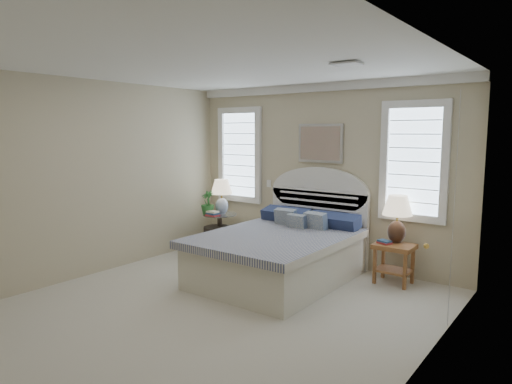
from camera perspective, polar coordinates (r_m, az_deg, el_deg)
The scene contains 21 objects.
floor at distance 5.29m, azimuth -5.78°, elevation -14.60°, with size 4.50×5.00×0.01m, color beige.
ceiling at distance 4.95m, azimuth -6.20°, elevation 15.74°, with size 4.50×5.00×0.01m, color white.
wall_back at distance 6.97m, azimuth 8.10°, elevation 2.19°, with size 4.50×0.02×2.70m, color #BFB18F.
wall_left at distance 6.67m, azimuth -20.34°, elevation 1.56°, with size 0.02×5.00×2.70m, color #BFB18F.
wall_right at distance 3.81m, azimuth 19.78°, elevation -2.57°, with size 0.02×5.00×2.70m, color #BFB18F.
crown_molding at distance 6.94m, azimuth 8.14°, elevation 12.83°, with size 4.50×0.08×0.12m, color white.
hvac_vent at distance 4.93m, azimuth 11.22°, elevation 15.44°, with size 0.30×0.20×0.02m, color #B2B2B2.
switch_plate at distance 7.48m, azimuth 1.62°, elevation 1.08°, with size 0.08×0.01×0.12m, color white.
window_left at distance 7.80m, azimuth -2.00°, elevation 4.66°, with size 0.90×0.06×1.60m, color #C9E5FE.
window_right at distance 6.39m, azimuth 19.15°, elevation 3.62°, with size 0.90×0.06×1.60m, color #C9E5FE.
painting at distance 6.91m, azimuth 8.01°, elevation 6.05°, with size 0.74×0.04×0.58m, color silver.
closet_door at distance 4.98m, azimuth 23.56°, elevation -2.21°, with size 0.02×1.80×2.40m, color silver.
bed at distance 6.26m, azimuth 3.30°, elevation -7.33°, with size 1.72×2.28×1.47m.
side_table_left at distance 7.70m, azimuth -4.55°, elevation -4.53°, with size 0.56×0.56×0.63m.
nightstand_right at distance 6.30m, azimuth 16.88°, elevation -7.55°, with size 0.50×0.40×0.53m.
floor_pot at distance 7.66m, azimuth -4.79°, elevation -5.92°, with size 0.47×0.47×0.43m, color black.
lamp_left at distance 7.60m, azimuth -4.32°, elevation -0.09°, with size 0.41×0.41×0.58m.
lamp_right at distance 6.31m, azimuth 17.24°, elevation -2.58°, with size 0.49×0.49×0.64m.
potted_plant at distance 7.57m, azimuth -6.06°, elevation -1.35°, with size 0.22×0.22×0.39m, color #32762F.
books_left at distance 7.45m, azimuth -5.44°, elevation -2.71°, with size 0.22×0.17×0.08m.
books_right at distance 6.26m, azimuth 15.76°, elevation -6.03°, with size 0.20×0.16×0.05m.
Camera 1 is at (3.33, -3.60, 1.99)m, focal length 32.00 mm.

